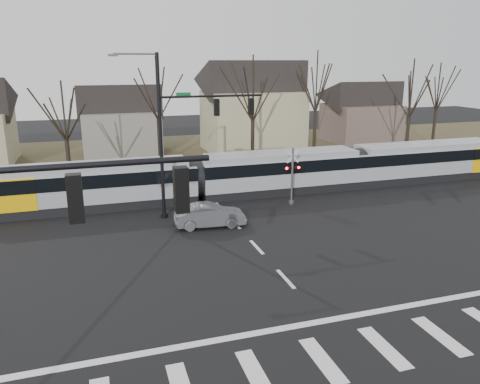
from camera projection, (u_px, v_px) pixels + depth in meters
name	position (u px, v px, depth m)	size (l,w,h in m)	color
ground	(304.00, 299.00, 19.75)	(140.00, 140.00, 0.00)	black
grass_verge	(174.00, 157.00, 49.11)	(140.00, 28.00, 0.01)	#38331E
crosswalk	(354.00, 354.00, 16.07)	(27.00, 2.60, 0.01)	silver
stop_line	(324.00, 321.00, 18.09)	(28.00, 0.35, 0.01)	silver
lane_dashes	(211.00, 197.00, 34.43)	(0.18, 30.00, 0.01)	silver
rail_pair	(212.00, 198.00, 34.24)	(90.00, 1.52, 0.06)	#59595E
tram	(280.00, 170.00, 35.54)	(40.66, 3.02, 3.08)	gray
sedan	(210.00, 215.00, 28.26)	(4.39, 1.88, 1.41)	#56595F
signal_pole_far	(186.00, 128.00, 28.97)	(9.28, 0.44, 10.20)	black
rail_crossing_signal	(292.00, 178.00, 32.43)	(1.08, 0.36, 4.00)	#59595B
tree_row	(205.00, 114.00, 42.83)	(59.20, 7.20, 10.00)	black
house_b	(120.00, 116.00, 50.25)	(8.64, 7.56, 7.65)	slate
house_c	(252.00, 103.00, 51.23)	(10.80, 8.64, 10.10)	tan
house_d	(361.00, 109.00, 57.77)	(8.64, 7.56, 7.65)	brown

